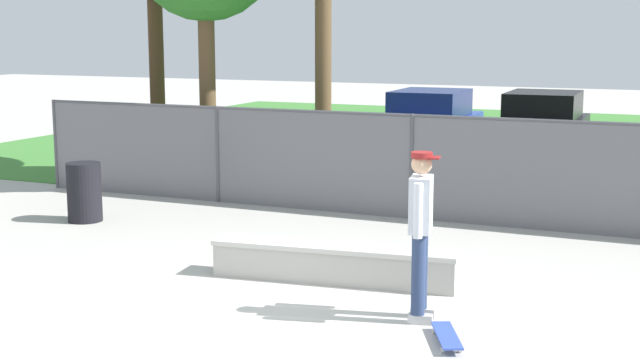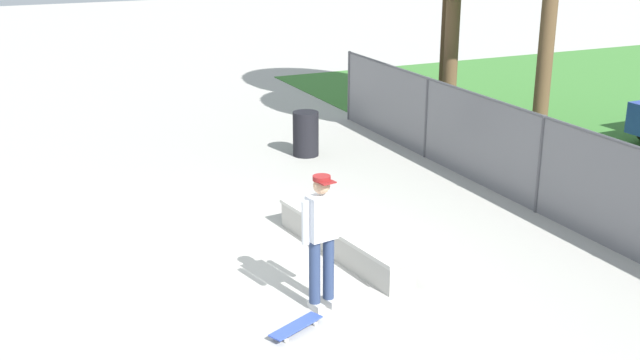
{
  "view_description": "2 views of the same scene",
  "coord_description": "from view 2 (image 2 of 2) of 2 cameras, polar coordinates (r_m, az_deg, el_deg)",
  "views": [
    {
      "loc": [
        4.26,
        -8.29,
        3.11
      ],
      "look_at": [
        0.06,
        1.46,
        1.28
      ],
      "focal_mm": 49.28,
      "sensor_mm": 36.0,
      "label": 1
    },
    {
      "loc": [
        10.09,
        -3.4,
        4.92
      ],
      "look_at": [
        0.3,
        1.1,
        1.29
      ],
      "focal_mm": 43.83,
      "sensor_mm": 36.0,
      "label": 2
    }
  ],
  "objects": [
    {
      "name": "ground_plane",
      "position": [
        11.73,
        -5.55,
        -6.28
      ],
      "size": [
        80.0,
        80.0,
        0.0
      ],
      "primitive_type": "plane",
      "color": "#ADAAA3"
    },
    {
      "name": "concrete_ledge",
      "position": [
        11.97,
        1.64,
        -4.43
      ],
      "size": [
        3.15,
        0.83,
        0.47
      ],
      "color": "#A8A59E",
      "rests_on": "ground"
    },
    {
      "name": "skateboarder",
      "position": [
        10.09,
        0.12,
        -4.05
      ],
      "size": [
        0.35,
        0.59,
        1.84
      ],
      "color": "beige",
      "rests_on": "ground"
    },
    {
      "name": "skateboard",
      "position": [
        9.93,
        -1.77,
        -10.64
      ],
      "size": [
        0.52,
        0.81,
        0.09
      ],
      "color": "#334CB2",
      "rests_on": "ground"
    },
    {
      "name": "chainlink_fence",
      "position": [
        13.98,
        15.77,
        1.41
      ],
      "size": [
        14.73,
        0.07,
        1.75
      ],
      "color": "#4C4C51",
      "rests_on": "ground"
    },
    {
      "name": "trash_bin",
      "position": [
        16.91,
        -1.05,
        3.4
      ],
      "size": [
        0.56,
        0.56,
        0.97
      ],
      "primitive_type": "cylinder",
      "color": "black",
      "rests_on": "ground"
    }
  ]
}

